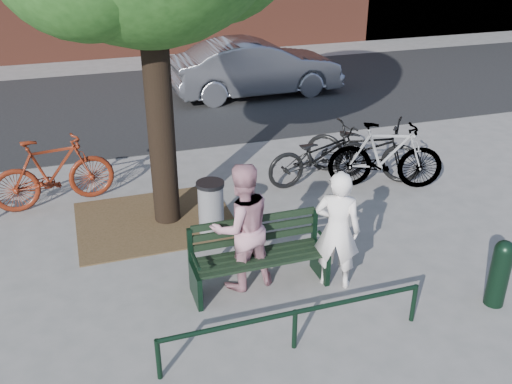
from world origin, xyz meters
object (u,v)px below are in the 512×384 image
object	(u,v)px
bollard	(500,271)
litter_bin	(211,208)
person_right	(242,227)
park_bench	(258,253)
parked_car	(256,68)
person_left	(337,230)
bicycle_c	(319,155)

from	to	relation	value
bollard	litter_bin	xyz separation A→B (m)	(-2.89, 2.78, -0.05)
person_right	park_bench	bearing A→B (deg)	152.78
parked_car	person_left	bearing A→B (deg)	167.18
litter_bin	person_left	bearing A→B (deg)	-55.85
litter_bin	parked_car	world-z (taller)	parked_car
person_left	bollard	world-z (taller)	person_left
litter_bin	parked_car	distance (m)	7.43
person_left	litter_bin	bearing A→B (deg)	-22.17
person_right	litter_bin	xyz separation A→B (m)	(-0.05, 1.40, -0.42)
person_left	litter_bin	xyz separation A→B (m)	(-1.19, 1.76, -0.37)
park_bench	parked_car	distance (m)	8.72
person_left	litter_bin	distance (m)	2.16
park_bench	bollard	bearing A→B (deg)	-26.33
litter_bin	bollard	bearing A→B (deg)	-43.88
park_bench	bicycle_c	size ratio (longest dim) A/B	0.88
bicycle_c	parked_car	bearing A→B (deg)	-11.37
bollard	parked_car	bearing A→B (deg)	89.67
person_left	bicycle_c	world-z (taller)	person_left
person_right	litter_bin	size ratio (longest dim) A/B	1.99
litter_bin	bicycle_c	bearing A→B (deg)	27.81
person_left	bicycle_c	xyz separation A→B (m)	(1.09, 2.96, -0.28)
bollard	litter_bin	bearing A→B (deg)	136.12
bicycle_c	person_right	bearing A→B (deg)	134.77
parked_car	bollard	bearing A→B (deg)	178.40
litter_bin	park_bench	bearing A→B (deg)	-80.58
person_right	parked_car	world-z (taller)	person_right
bollard	parked_car	xyz separation A→B (m)	(0.06, 9.59, 0.26)
park_bench	litter_bin	distance (m)	1.49
person_right	bicycle_c	size ratio (longest dim) A/B	0.85
person_right	litter_bin	distance (m)	1.46
bollard	litter_bin	world-z (taller)	bollard
person_left	bicycle_c	distance (m)	3.17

